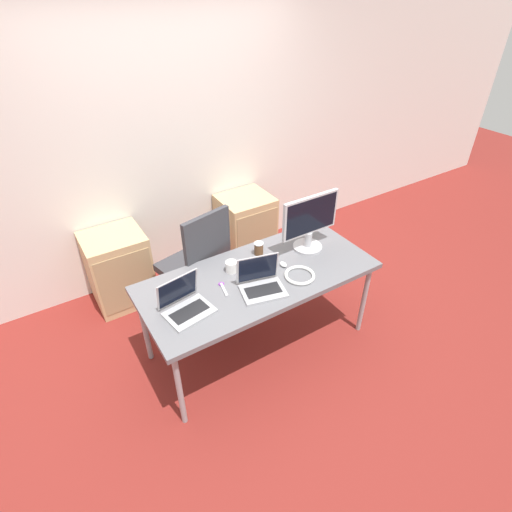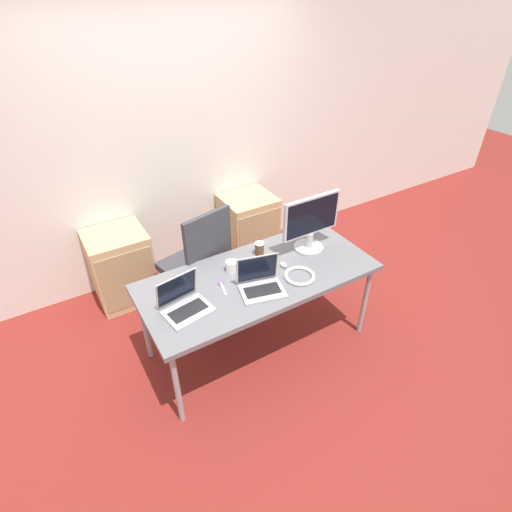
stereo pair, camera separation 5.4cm
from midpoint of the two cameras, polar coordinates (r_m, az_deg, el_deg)
name	(u,v)px [view 1 (the left image)]	position (r m, az deg, el deg)	size (l,w,h in m)	color
ground_plane	(258,342)	(3.50, -0.09, -12.23)	(14.00, 14.00, 0.00)	maroon
wall_back	(174,144)	(3.88, -12.04, 15.36)	(10.00, 0.05, 2.60)	silver
desk	(259,280)	(3.02, -0.11, -3.41)	(1.79, 0.80, 0.73)	slate
office_chair	(197,275)	(3.55, -8.84, -2.67)	(0.57, 0.61, 1.10)	#232326
cabinet_left	(119,269)	(3.90, -19.34, -1.72)	(0.52, 0.48, 0.71)	tan
cabinet_right	(246,227)	(4.29, -1.84, 4.10)	(0.52, 0.48, 0.71)	tan
laptop_left	(185,305)	(2.72, -10.61, -6.83)	(0.34, 0.31, 0.24)	#ADADB2
laptop_right	(261,283)	(2.84, 0.20, -3.92)	(0.35, 0.32, 0.24)	#ADADB2
monitor	(310,222)	(3.18, 7.20, 4.81)	(0.51, 0.24, 0.47)	#B7B7BC
mouse	(283,264)	(3.08, 3.42, -1.21)	(0.04, 0.07, 0.03)	silver
coffee_cup_white	(231,267)	(3.01, -4.05, -1.52)	(0.09, 0.09, 0.09)	white
coffee_cup_brown	(259,248)	(3.18, -0.09, 1.08)	(0.08, 0.08, 0.11)	brown
cable_coil	(300,275)	(2.99, 5.75, -2.75)	(0.23, 0.23, 0.03)	white
scissors	(223,288)	(2.88, -5.27, -4.52)	(0.07, 0.17, 0.01)	#B2B2B7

